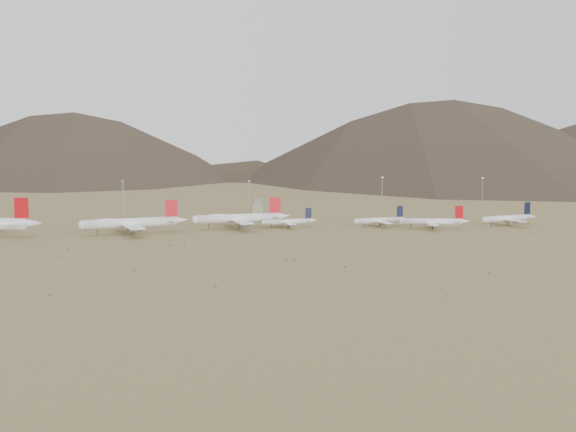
{
  "coord_description": "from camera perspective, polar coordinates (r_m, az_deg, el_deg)",
  "views": [
    {
      "loc": [
        -34.77,
        -459.53,
        61.08
      ],
      "look_at": [
        39.29,
        30.0,
        8.55
      ],
      "focal_mm": 50.0,
      "sensor_mm": 36.0,
      "label": 1
    }
  ],
  "objects": [
    {
      "name": "narrowbody_a",
      "position": [
        508.39,
        0.05,
        -0.39
      ],
      "size": [
        36.94,
        26.9,
        12.26
      ],
      "rotation": [
        0.0,
        0.0,
        0.16
      ],
      "color": "white",
      "rests_on": "ground"
    },
    {
      "name": "mast_west",
      "position": [
        589.98,
        -11.66,
        1.37
      ],
      "size": [
        2.0,
        0.6,
        25.7
      ],
      "color": "gray",
      "rests_on": "ground"
    },
    {
      "name": "mast_far_east",
      "position": [
        632.69,
        13.65,
        1.64
      ],
      "size": [
        2.0,
        0.6,
        25.7
      ],
      "color": "gray",
      "rests_on": "ground"
    },
    {
      "name": "control_tower",
      "position": [
        585.79,
        -2.22,
        0.59
      ],
      "size": [
        8.0,
        8.0,
        12.0
      ],
      "color": "gray",
      "rests_on": "ground"
    },
    {
      "name": "widebody_east",
      "position": [
        504.73,
        -3.55,
        -0.15
      ],
      "size": [
        64.02,
        50.07,
        19.19
      ],
      "rotation": [
        0.0,
        0.0,
        0.18
      ],
      "color": "white",
      "rests_on": "ground"
    },
    {
      "name": "widebody_centre",
      "position": [
        485.96,
        -11.14,
        -0.47
      ],
      "size": [
        64.86,
        51.21,
        19.7
      ],
      "rotation": [
        0.0,
        0.0,
        0.26
      ],
      "color": "white",
      "rests_on": "ground"
    },
    {
      "name": "narrowbody_d",
      "position": [
        539.67,
        15.4,
        -0.15
      ],
      "size": [
        42.84,
        31.85,
        14.61
      ],
      "rotation": [
        0.0,
        0.0,
        0.31
      ],
      "color": "white",
      "rests_on": "ground"
    },
    {
      "name": "mast_east",
      "position": [
        630.1,
        6.7,
        1.75
      ],
      "size": [
        2.0,
        0.6,
        25.7
      ],
      "color": "gray",
      "rests_on": "ground"
    },
    {
      "name": "ground",
      "position": [
        464.87,
        -4.24,
        -1.51
      ],
      "size": [
        3000.0,
        3000.0,
        0.0
      ],
      "primitive_type": "plane",
      "color": "#A28C54",
      "rests_on": "ground"
    },
    {
      "name": "mast_centre",
      "position": [
        579.45,
        -2.78,
        1.41
      ],
      "size": [
        2.0,
        0.6,
        25.7
      ],
      "color": "gray",
      "rests_on": "ground"
    },
    {
      "name": "desert_scrub",
      "position": [
        380.11,
        -2.7,
        -3.15
      ],
      "size": [
        351.62,
        179.69,
        0.84
      ],
      "color": "brown",
      "rests_on": "ground"
    },
    {
      "name": "mountain_ridge",
      "position": [
        1362.88,
        -7.23,
        9.75
      ],
      "size": [
        4400.0,
        1000.0,
        300.0
      ],
      "color": "#47382A",
      "rests_on": "ground"
    },
    {
      "name": "narrowbody_c",
      "position": [
        509.47,
        10.3,
        -0.39
      ],
      "size": [
        44.0,
        32.15,
        14.64
      ],
      "rotation": [
        0.0,
        0.0,
        -0.18
      ],
      "color": "white",
      "rests_on": "ground"
    },
    {
      "name": "narrowbody_b",
      "position": [
        517.03,
        6.61,
        -0.3
      ],
      "size": [
        38.52,
        28.31,
        12.9
      ],
      "rotation": [
        0.0,
        0.0,
        0.22
      ],
      "color": "white",
      "rests_on": "ground"
    }
  ]
}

